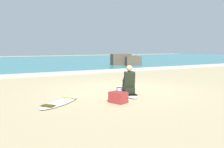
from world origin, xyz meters
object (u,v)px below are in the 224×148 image
Objects in this scene: surfboard_spare_near at (60,102)px; beach_bag at (118,97)px; surfer_seated at (129,82)px; surfboard_main at (126,92)px.

beach_bag is (1.53, -0.73, 0.12)m from surfboard_spare_near.
surfer_seated is at bearing 3.46° from surfboard_spare_near.
surfboard_main is 1.44× the size of surfboard_spare_near.
surfboard_spare_near is 1.70m from beach_bag.
surfer_seated is 0.55× the size of surfboard_spare_near.
surfer_seated reaches higher than surfboard_main.
surfboard_main is at bearing 70.77° from surfer_seated.
beach_bag is (-1.07, -1.24, 0.12)m from surfboard_main.
surfer_seated reaches higher than surfboard_spare_near.
beach_bag is at bearing -25.56° from surfboard_spare_near.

